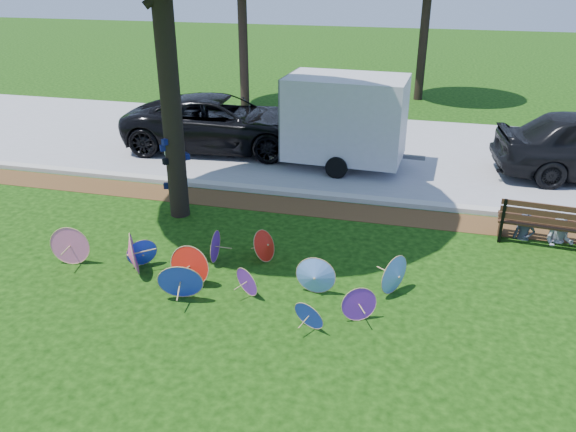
% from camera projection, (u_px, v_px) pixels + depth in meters
% --- Properties ---
extents(ground, '(90.00, 90.00, 0.00)m').
position_uv_depth(ground, '(231.00, 308.00, 9.56)').
color(ground, black).
rests_on(ground, ground).
extents(mulch_strip, '(90.00, 1.00, 0.01)m').
position_uv_depth(mulch_strip, '(293.00, 206.00, 13.52)').
color(mulch_strip, '#472D16').
rests_on(mulch_strip, ground).
extents(curb, '(90.00, 0.30, 0.12)m').
position_uv_depth(curb, '(300.00, 193.00, 14.12)').
color(curb, '#B7B5AD').
rests_on(curb, ground).
extents(street, '(90.00, 8.00, 0.01)m').
position_uv_depth(street, '(330.00, 147.00, 17.80)').
color(street, gray).
rests_on(street, ground).
extents(parasol_pile, '(6.84, 2.62, 0.82)m').
position_uv_depth(parasol_pile, '(217.00, 266.00, 10.16)').
color(parasol_pile, red).
rests_on(parasol_pile, ground).
extents(black_van, '(6.15, 3.27, 1.64)m').
position_uv_depth(black_van, '(222.00, 123.00, 17.32)').
color(black_van, black).
rests_on(black_van, ground).
extents(cargo_trailer, '(3.31, 2.19, 2.85)m').
position_uv_depth(cargo_trailer, '(346.00, 117.00, 15.58)').
color(cargo_trailer, silver).
rests_on(cargo_trailer, ground).
extents(park_bench, '(1.93, 0.88, 0.98)m').
position_uv_depth(park_bench, '(545.00, 221.00, 11.60)').
color(park_bench, black).
rests_on(park_bench, ground).
extents(person_left, '(0.48, 0.36, 1.20)m').
position_uv_depth(person_left, '(528.00, 214.00, 11.67)').
color(person_left, '#383C4D').
rests_on(person_left, ground).
extents(person_right, '(0.69, 0.61, 1.19)m').
position_uv_depth(person_right, '(564.00, 217.00, 11.52)').
color(person_right, silver).
rests_on(person_right, ground).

